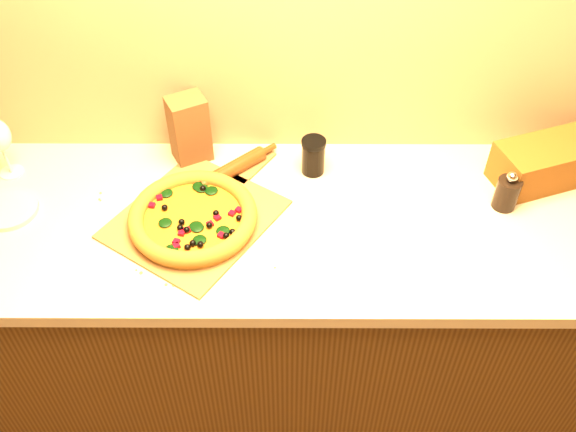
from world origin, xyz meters
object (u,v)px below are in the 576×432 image
at_px(pizza_peel, 199,215).
at_px(rolling_pin, 232,169).
at_px(dark_jar, 313,156).
at_px(pepper_grinder, 507,193).
at_px(side_plate, 10,210).
at_px(pizza, 193,217).

bearing_deg(pizza_peel, rolling_pin, 97.82).
bearing_deg(dark_jar, pepper_grinder, -15.26).
bearing_deg(pizza_peel, side_plate, -148.12).
bearing_deg(pepper_grinder, pizza_peel, -176.97).
xyz_separation_m(pepper_grinder, dark_jar, (-0.54, 0.15, 0.01)).
distance_m(pizza_peel, dark_jar, 0.38).
bearing_deg(side_plate, pizza_peel, -1.79).
relative_size(pizza, side_plate, 2.22).
height_order(pizza_peel, pepper_grinder, pepper_grinder).
height_order(pizza_peel, rolling_pin, rolling_pin).
height_order(dark_jar, side_plate, dark_jar).
xyz_separation_m(pizza_peel, rolling_pin, (0.08, 0.17, 0.02)).
distance_m(rolling_pin, dark_jar, 0.24).
bearing_deg(rolling_pin, pizza, -114.22).
relative_size(pizza_peel, pizza, 1.67).
xyz_separation_m(pizza_peel, side_plate, (-0.54, 0.02, 0.00)).
relative_size(pepper_grinder, side_plate, 0.79).
height_order(pizza, pepper_grinder, pepper_grinder).
height_order(pizza_peel, pizza, pizza).
bearing_deg(pepper_grinder, side_plate, -178.82).
bearing_deg(side_plate, rolling_pin, 14.17).
bearing_deg(dark_jar, rolling_pin, -175.31).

